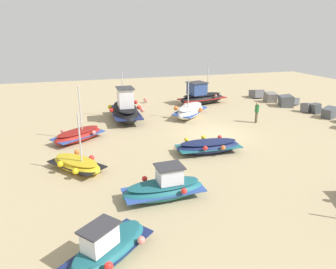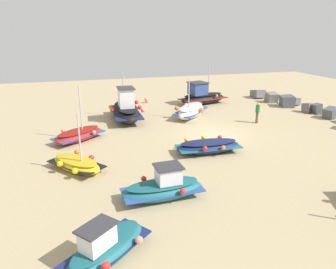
# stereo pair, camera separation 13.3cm
# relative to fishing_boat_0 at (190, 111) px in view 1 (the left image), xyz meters

# --- Properties ---
(ground_plane) EXTENTS (56.62, 56.62, 0.00)m
(ground_plane) POSITION_rel_fishing_boat_0_xyz_m (4.94, 0.00, -0.54)
(ground_plane) COLOR tan
(fishing_boat_0) EXTENTS (4.23, 4.08, 3.32)m
(fishing_boat_0) POSITION_rel_fishing_boat_0_xyz_m (0.00, 0.00, 0.00)
(fishing_boat_0) COLOR white
(fishing_boat_0) RESTS_ON ground_plane
(fishing_boat_1) EXTENTS (2.04, 3.97, 0.83)m
(fishing_boat_1) POSITION_rel_fishing_boat_0_xyz_m (7.90, -1.87, -0.14)
(fishing_boat_1) COLOR navy
(fishing_boat_1) RESTS_ON ground_plane
(fishing_boat_2) EXTENTS (5.39, 2.70, 3.71)m
(fishing_boat_2) POSITION_rel_fishing_boat_0_xyz_m (-0.64, -5.40, 0.31)
(fishing_boat_2) COLOR black
(fishing_boat_2) RESTS_ON ground_plane
(fishing_boat_3) EXTENTS (2.99, 3.27, 1.42)m
(fishing_boat_3) POSITION_rel_fishing_boat_0_xyz_m (15.46, -8.68, -0.08)
(fishing_boat_3) COLOR #1E6670
(fishing_boat_3) RESTS_ON ground_plane
(fishing_boat_5) EXTENTS (1.72, 3.69, 1.53)m
(fishing_boat_5) POSITION_rel_fishing_boat_0_xyz_m (12.30, -5.89, -0.02)
(fishing_boat_5) COLOR #1E6670
(fishing_boat_5) RESTS_ON ground_plane
(fishing_boat_6) EXTENTS (3.19, 3.70, 3.66)m
(fishing_boat_6) POSITION_rel_fishing_boat_0_xyz_m (3.52, -9.21, -0.12)
(fishing_boat_6) COLOR maroon
(fishing_boat_6) RESTS_ON ground_plane
(fishing_boat_7) EXTENTS (3.39, 3.07, 3.13)m
(fishing_boat_7) POSITION_rel_fishing_boat_0_xyz_m (8.19, -9.46, -0.18)
(fishing_boat_7) COLOR gold
(fishing_boat_7) RESTS_ON ground_plane
(fishing_boat_8) EXTENTS (2.99, 5.19, 4.04)m
(fishing_boat_8) POSITION_rel_fishing_boat_0_xyz_m (-4.29, 2.75, 0.20)
(fishing_boat_8) COLOR black
(fishing_boat_8) RESTS_ON ground_plane
(person_walking) EXTENTS (0.32, 0.32, 1.65)m
(person_walking) POSITION_rel_fishing_boat_0_xyz_m (3.16, 4.33, 0.41)
(person_walking) COLOR brown
(person_walking) RESTS_ON ground_plane
(breakwater_rocks) EXTENTS (21.56, 2.80, 1.34)m
(breakwater_rocks) POSITION_rel_fishing_boat_0_xyz_m (3.99, 10.35, -0.08)
(breakwater_rocks) COLOR slate
(breakwater_rocks) RESTS_ON ground_plane
(mooring_buoy_0) EXTENTS (0.43, 0.43, 0.53)m
(mooring_buoy_0) POSITION_rel_fishing_boat_0_xyz_m (-6.27, -2.41, -0.22)
(mooring_buoy_0) COLOR #3F3F42
(mooring_buoy_0) RESTS_ON ground_plane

